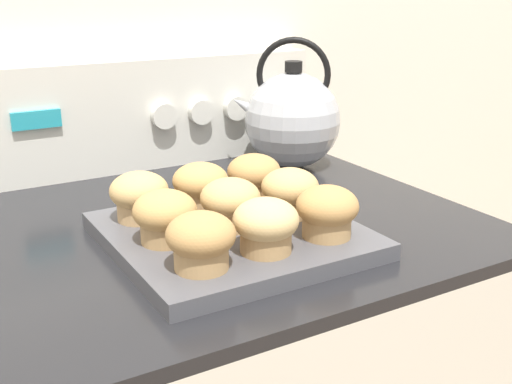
% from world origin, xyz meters
% --- Properties ---
extents(wall_back, '(8.00, 0.05, 2.40)m').
position_xyz_m(wall_back, '(0.00, 0.70, 1.20)').
color(wall_back, silver).
rests_on(wall_back, ground_plane).
extents(control_panel, '(0.74, 0.07, 0.20)m').
position_xyz_m(control_panel, '(0.00, 0.65, 1.03)').
color(control_panel, silver).
rests_on(control_panel, stove_range).
extents(muffin_pan, '(0.31, 0.31, 0.02)m').
position_xyz_m(muffin_pan, '(-0.01, 0.24, 0.94)').
color(muffin_pan, '#4C4C51').
rests_on(muffin_pan, stove_range).
extents(muffin_r0_c0, '(0.08, 0.08, 0.07)m').
position_xyz_m(muffin_r0_c0, '(-0.09, 0.15, 0.98)').
color(muffin_r0_c0, tan).
rests_on(muffin_r0_c0, muffin_pan).
extents(muffin_r0_c1, '(0.08, 0.08, 0.07)m').
position_xyz_m(muffin_r0_c1, '(-0.01, 0.15, 0.98)').
color(muffin_r0_c1, tan).
rests_on(muffin_r0_c1, muffin_pan).
extents(muffin_r0_c2, '(0.08, 0.08, 0.07)m').
position_xyz_m(muffin_r0_c2, '(0.08, 0.16, 0.98)').
color(muffin_r0_c2, tan).
rests_on(muffin_r0_c2, muffin_pan).
extents(muffin_r1_c0, '(0.08, 0.08, 0.07)m').
position_xyz_m(muffin_r1_c0, '(-0.10, 0.24, 0.98)').
color(muffin_r1_c0, tan).
rests_on(muffin_r1_c0, muffin_pan).
extents(muffin_r1_c1, '(0.08, 0.08, 0.07)m').
position_xyz_m(muffin_r1_c1, '(-0.01, 0.25, 0.98)').
color(muffin_r1_c1, tan).
rests_on(muffin_r1_c1, muffin_pan).
extents(muffin_r1_c2, '(0.08, 0.08, 0.07)m').
position_xyz_m(muffin_r1_c2, '(0.09, 0.25, 0.98)').
color(muffin_r1_c2, tan).
rests_on(muffin_r1_c2, muffin_pan).
extents(muffin_r2_c0, '(0.08, 0.08, 0.07)m').
position_xyz_m(muffin_r2_c0, '(-0.10, 0.33, 0.98)').
color(muffin_r2_c0, tan).
rests_on(muffin_r2_c0, muffin_pan).
extents(muffin_r2_c1, '(0.08, 0.08, 0.07)m').
position_xyz_m(muffin_r2_c1, '(-0.01, 0.33, 0.98)').
color(muffin_r2_c1, tan).
rests_on(muffin_r2_c1, muffin_pan).
extents(muffin_r2_c2, '(0.08, 0.08, 0.07)m').
position_xyz_m(muffin_r2_c2, '(0.08, 0.34, 0.98)').
color(muffin_r2_c2, olive).
rests_on(muffin_r2_c2, muffin_pan).
extents(tea_kettle, '(0.20, 0.18, 0.24)m').
position_xyz_m(tea_kettle, '(0.26, 0.51, 1.02)').
color(tea_kettle, '#ADAFB5').
rests_on(tea_kettle, stove_range).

